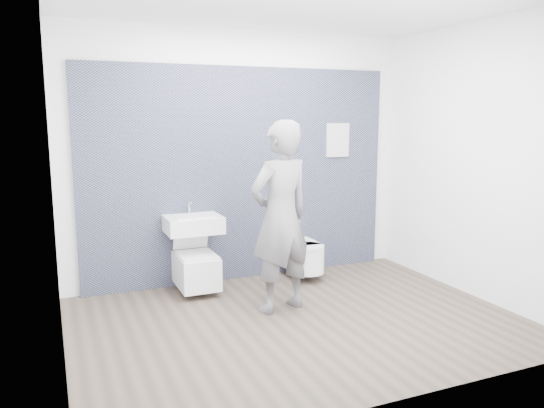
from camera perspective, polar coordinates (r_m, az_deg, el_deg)
name	(u,v)px	position (r m, az deg, el deg)	size (l,w,h in m)	color
ground	(297,321)	(5.00, 2.76, -12.46)	(4.00, 4.00, 0.00)	#4E4034
room_shell	(299,131)	(4.64, 2.93, 7.89)	(4.00, 4.00, 4.00)	white
tile_wall	(243,277)	(6.28, -3.14, -7.80)	(3.60, 0.06, 2.40)	black
washbasin	(193,224)	(5.68, -8.46, -2.12)	(0.58, 0.44, 0.44)	white
toilet_square	(196,268)	(5.73, -8.17, -6.85)	(0.40, 0.58, 0.76)	white
toilet_rounded	(304,256)	(6.15, 3.48, -5.65)	(0.35, 0.60, 0.32)	white
info_placard	(335,266)	(6.73, 6.79, -6.65)	(0.30, 0.03, 0.40)	white
visitor	(280,217)	(5.02, 0.91, -1.43)	(0.67, 0.44, 1.83)	slate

